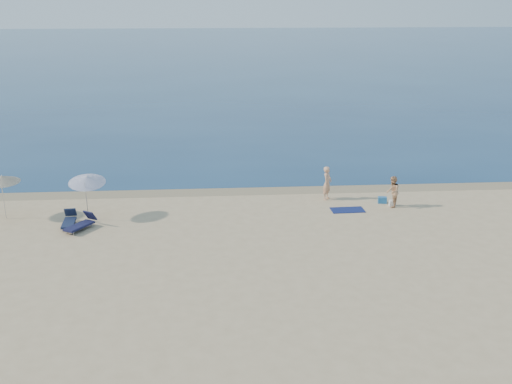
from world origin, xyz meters
TOP-DOWN VIEW (x-y plane):
  - sea at (0.00, 100.00)m, footprint 240.00×160.00m
  - wet_sand_strip at (0.00, 19.40)m, footprint 240.00×1.60m
  - person_left at (3.63, 17.62)m, footprint 0.70×0.78m
  - person_right at (6.74, 16.12)m, footprint 0.83×0.94m
  - beach_towel at (4.36, 15.75)m, footprint 1.70×0.99m
  - white_bag at (6.82, 16.27)m, footprint 0.36×0.31m
  - blue_cooler at (6.42, 16.78)m, footprint 0.50×0.39m
  - umbrella_near at (-8.47, 15.53)m, footprint 1.93×1.95m
  - umbrella_far at (-12.55, 15.89)m, footprint 1.71×1.73m
  - lounger_left at (-9.24, 14.46)m, footprint 0.64×1.68m
  - lounger_right at (-8.59, 13.96)m, footprint 1.39×1.74m

SIDE VIEW (x-z plane):
  - wet_sand_strip at x=0.00m, z-range 0.00..0.00m
  - sea at x=0.00m, z-range 0.00..0.01m
  - beach_towel at x=4.36m, z-range 0.00..0.03m
  - white_bag at x=6.82m, z-range 0.00..0.29m
  - blue_cooler at x=6.42m, z-range 0.00..0.32m
  - lounger_left at x=-9.24m, z-range -0.10..0.63m
  - lounger_right at x=-8.59m, z-range -0.10..0.65m
  - person_right at x=6.74m, z-range 0.00..1.62m
  - person_left at x=3.63m, z-range 0.00..1.79m
  - umbrella_near at x=-8.47m, z-range 0.80..3.14m
  - umbrella_far at x=-12.55m, z-range 0.86..3.10m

